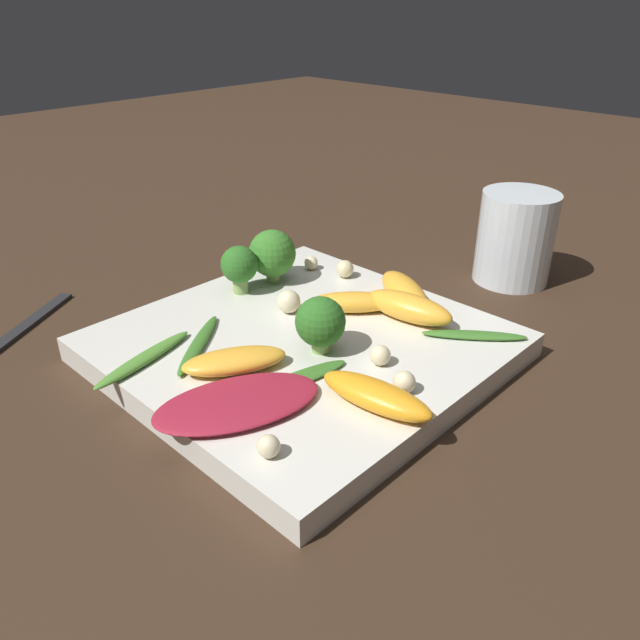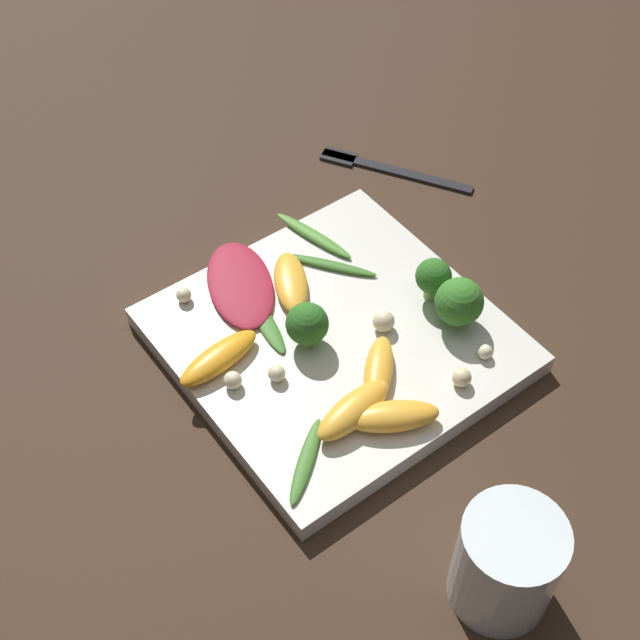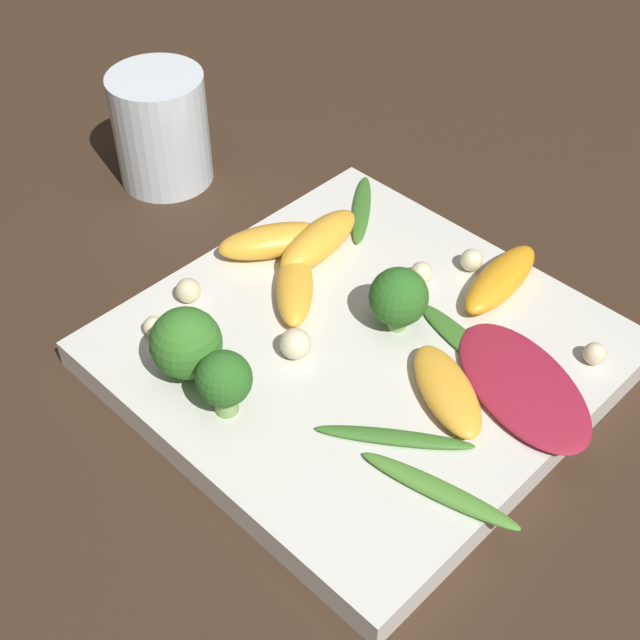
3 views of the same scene
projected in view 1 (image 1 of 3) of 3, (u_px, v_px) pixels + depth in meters
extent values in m
plane|color=#382619|center=(303.00, 358.00, 0.48)|extent=(2.40, 2.40, 0.00)
cube|color=silver|center=(302.00, 347.00, 0.48)|extent=(0.26, 0.26, 0.02)
cylinder|color=white|center=(515.00, 238.00, 0.59)|extent=(0.07, 0.07, 0.09)
cube|color=#262628|center=(9.00, 336.00, 0.50)|extent=(0.14, 0.09, 0.01)
ellipsoid|color=maroon|center=(237.00, 402.00, 0.39)|extent=(0.12, 0.09, 0.01)
ellipsoid|color=#FCAD33|center=(230.00, 358.00, 0.43)|extent=(0.08, 0.06, 0.01)
ellipsoid|color=#FCAD33|center=(356.00, 304.00, 0.50)|extent=(0.07, 0.07, 0.02)
ellipsoid|color=#FCAD33|center=(408.00, 307.00, 0.49)|extent=(0.04, 0.08, 0.02)
ellipsoid|color=orange|center=(376.00, 395.00, 0.39)|extent=(0.04, 0.08, 0.02)
ellipsoid|color=#FCAD33|center=(404.00, 291.00, 0.52)|extent=(0.06, 0.08, 0.02)
cylinder|color=#84AD5B|center=(273.00, 273.00, 0.56)|extent=(0.01, 0.01, 0.02)
sphere|color=#387A28|center=(272.00, 253.00, 0.55)|extent=(0.04, 0.04, 0.04)
cylinder|color=#84AD5B|center=(320.00, 342.00, 0.45)|extent=(0.01, 0.01, 0.01)
sphere|color=#2D6B23|center=(320.00, 322.00, 0.44)|extent=(0.04, 0.04, 0.04)
cylinder|color=#84AD5B|center=(241.00, 283.00, 0.53)|extent=(0.01, 0.01, 0.02)
sphere|color=#2D6B23|center=(239.00, 264.00, 0.53)|extent=(0.03, 0.03, 0.03)
ellipsoid|color=#3D7528|center=(198.00, 344.00, 0.46)|extent=(0.08, 0.06, 0.01)
ellipsoid|color=#3D7528|center=(298.00, 378.00, 0.42)|extent=(0.08, 0.03, 0.00)
ellipsoid|color=#518E33|center=(144.00, 359.00, 0.44)|extent=(0.09, 0.03, 0.01)
ellipsoid|color=#3D7528|center=(474.00, 335.00, 0.47)|extent=(0.06, 0.07, 0.00)
sphere|color=beige|center=(345.00, 269.00, 0.56)|extent=(0.02, 0.02, 0.02)
sphere|color=beige|center=(404.00, 382.00, 0.40)|extent=(0.02, 0.02, 0.02)
sphere|color=beige|center=(311.00, 263.00, 0.58)|extent=(0.01, 0.01, 0.01)
sphere|color=beige|center=(268.00, 446.00, 0.35)|extent=(0.01, 0.01, 0.01)
sphere|color=beige|center=(380.00, 355.00, 0.43)|extent=(0.01, 0.01, 0.01)
sphere|color=beige|center=(289.00, 301.00, 0.50)|extent=(0.02, 0.02, 0.02)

